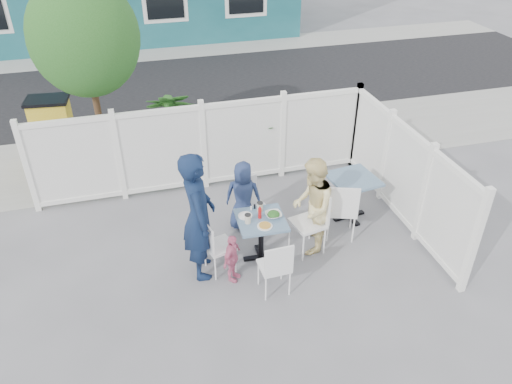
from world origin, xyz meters
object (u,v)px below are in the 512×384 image
object	(u,v)px
spare_table	(352,187)
utility_cabinet	(55,133)
woman	(312,206)
boy	(243,196)
main_table	(261,228)
chair_right	(313,216)
chair_left	(215,243)
chair_near	(276,265)
chair_back	(250,199)
toddler	(232,258)
man	(198,216)

from	to	relation	value
spare_table	utility_cabinet	bearing A→B (deg)	145.97
woman	boy	distance (m)	1.17
main_table	chair_right	bearing A→B (deg)	1.93
chair_left	chair_near	size ratio (longest dim) A/B	1.00
chair_right	chair_back	size ratio (longest dim) A/B	1.19
toddler	woman	bearing A→B (deg)	-33.97
main_table	man	bearing A→B (deg)	-178.20
man	chair_left	bearing A→B (deg)	-105.26
main_table	chair_back	bearing A→B (deg)	86.32
main_table	boy	bearing A→B (deg)	93.80
spare_table	chair_back	bearing A→B (deg)	171.89
chair_right	toddler	world-z (taller)	chair_right
toddler	man	bearing A→B (deg)	91.14
main_table	man	xyz separation A→B (m)	(-0.89, -0.03, 0.40)
chair_right	chair_near	bearing A→B (deg)	121.95
main_table	woman	world-z (taller)	woman
chair_near	woman	size ratio (longest dim) A/B	0.57
woman	chair_right	bearing A→B (deg)	75.67
chair_near	man	size ratio (longest dim) A/B	0.45
utility_cabinet	chair_left	xyz separation A→B (m)	(2.32, -3.90, -0.14)
chair_right	chair_near	world-z (taller)	chair_right
chair_back	man	world-z (taller)	man
chair_right	utility_cabinet	bearing A→B (deg)	33.34
main_table	spare_table	distance (m)	1.82
chair_back	woman	world-z (taller)	woman
man	woman	bearing A→B (deg)	-83.46
main_table	chair_back	size ratio (longest dim) A/B	0.84
chair_left	utility_cabinet	bearing A→B (deg)	-163.70
main_table	woman	size ratio (longest dim) A/B	0.47
chair_left	chair_right	xyz separation A→B (m)	(1.51, 0.12, 0.08)
chair_back	spare_table	bearing A→B (deg)	155.13
chair_right	chair_near	size ratio (longest dim) A/B	1.16
chair_back	boy	xyz separation A→B (m)	(-0.11, -0.02, 0.09)
chair_right	woman	size ratio (longest dim) A/B	0.67
spare_table	boy	xyz separation A→B (m)	(-1.76, 0.21, -0.00)
utility_cabinet	chair_near	xyz separation A→B (m)	(3.01, -4.57, -0.14)
main_table	chair_left	xyz separation A→B (m)	(-0.71, -0.09, -0.05)
boy	toddler	size ratio (longest dim) A/B	1.55
utility_cabinet	chair_right	bearing A→B (deg)	-38.97
chair_back	main_table	bearing A→B (deg)	69.56
chair_right	man	world-z (taller)	man
spare_table	chair_back	distance (m)	1.67
woman	utility_cabinet	bearing A→B (deg)	-110.58
utility_cabinet	spare_table	distance (m)	5.71
chair_near	utility_cabinet	bearing A→B (deg)	121.17
chair_back	chair_near	distance (m)	1.61
spare_table	chair_near	bearing A→B (deg)	-141.25
chair_right	chair_near	xyz separation A→B (m)	(-0.82, -0.79, -0.08)
woman	toddler	size ratio (longest dim) A/B	2.00
chair_near	man	bearing A→B (deg)	138.07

